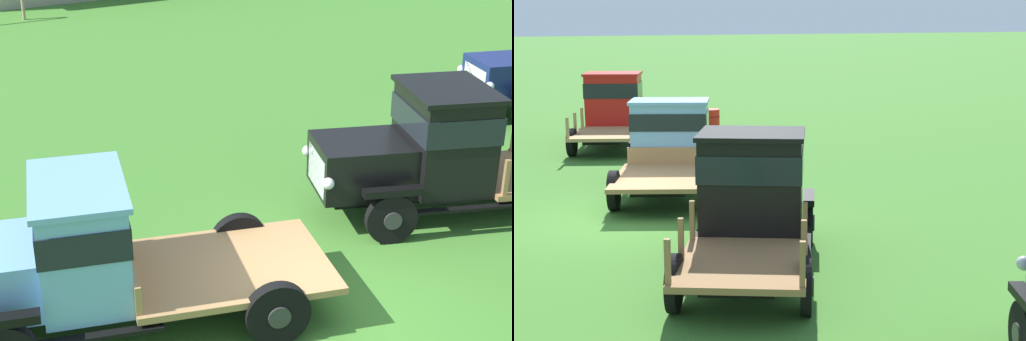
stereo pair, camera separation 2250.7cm
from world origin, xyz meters
TOP-DOWN VIEW (x-y plane):
  - ground_plane at (0.00, 0.00)m, footprint 240.00×240.00m
  - vintage_truck_foreground_near at (-9.94, 0.94)m, footprint 5.74×3.19m
  - vintage_truck_second_in_line at (-2.97, 1.51)m, footprint 5.86×3.46m
  - vintage_truck_midrow_center at (3.51, 1.75)m, footprint 5.61×3.58m
  - oil_drum_beside_row at (-10.99, 4.45)m, footprint 0.61×0.61m

SIDE VIEW (x-z plane):
  - ground_plane at x=0.00m, z-range 0.00..0.00m
  - oil_drum_beside_row at x=-10.99m, z-range 0.00..0.85m
  - vintage_truck_second_in_line at x=-2.97m, z-range 0.03..2.20m
  - vintage_truck_foreground_near at x=-9.94m, z-range 0.03..2.36m
  - vintage_truck_midrow_center at x=3.51m, z-range 0.06..2.39m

